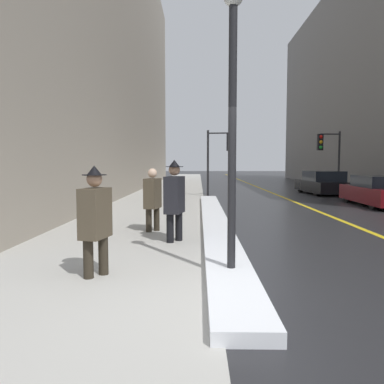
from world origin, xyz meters
TOP-DOWN VIEW (x-y plane):
  - ground_plane at (0.00, 0.00)m, footprint 160.00×160.00m
  - sidewalk_slab at (-2.00, 15.00)m, footprint 4.00×80.00m
  - road_centre_stripe at (4.00, 15.00)m, footprint 0.16×80.00m
  - snow_bank_curb at (0.21, 6.03)m, footprint 0.70×14.37m
  - building_facade_left at (-7.00, 20.00)m, footprint 6.00×36.00m
  - lamp_post at (0.23, 0.98)m, footprint 0.28×0.28m
  - traffic_light_near at (0.92, 14.73)m, footprint 1.31×0.33m
  - traffic_light_far at (6.90, 16.59)m, footprint 1.31×0.35m
  - pedestrian_nearside at (-1.78, 1.00)m, footprint 0.41×0.57m
  - pedestrian_in_fedora at (-0.77, 3.52)m, footprint 0.44×0.61m
  - pedestrian_with_shoulder_bag at (-1.39, 4.74)m, footprint 0.41×0.75m
  - parked_car_maroon at (6.99, 10.61)m, footprint 1.83×4.24m
  - parked_car_black at (6.68, 16.48)m, footprint 2.08×4.30m

SIDE VIEW (x-z plane):
  - ground_plane at x=0.00m, z-range 0.00..0.00m
  - road_centre_stripe at x=4.00m, z-range 0.00..0.00m
  - sidewalk_slab at x=-2.00m, z-range 0.00..0.01m
  - snow_bank_curb at x=0.21m, z-range 0.00..0.16m
  - parked_car_maroon at x=6.99m, z-range -0.03..1.18m
  - parked_car_black at x=6.68m, z-range -0.04..1.24m
  - pedestrian_with_shoulder_bag at x=-1.39m, z-range 0.08..1.66m
  - pedestrian_nearside at x=-1.78m, z-range 0.08..1.74m
  - pedestrian_in_fedora at x=-0.77m, z-range 0.08..1.86m
  - traffic_light_near at x=0.92m, z-range 0.75..4.14m
  - traffic_light_far at x=6.90m, z-range 0.77..4.25m
  - lamp_post at x=0.23m, z-range 0.46..4.63m
  - building_facade_left at x=-7.00m, z-range 0.00..17.62m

